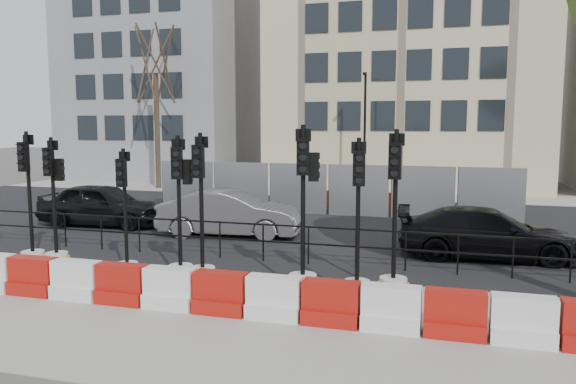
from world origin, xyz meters
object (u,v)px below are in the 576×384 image
(traffic_signal_d, at_px, (181,248))
(car_c, at_px, (487,233))
(traffic_signal_a, at_px, (32,240))
(traffic_signal_h, at_px, (393,264))
(car_a, at_px, (103,205))

(traffic_signal_d, height_order, car_c, traffic_signal_d)
(traffic_signal_a, bearing_deg, traffic_signal_d, -0.75)
(traffic_signal_h, bearing_deg, traffic_signal_d, -175.09)
(traffic_signal_a, distance_m, traffic_signal_h, 8.84)
(traffic_signal_h, bearing_deg, traffic_signal_a, -177.58)
(traffic_signal_h, height_order, car_a, traffic_signal_h)
(car_a, xyz_separation_m, car_c, (12.56, -1.29, -0.08))
(traffic_signal_a, relative_size, car_a, 0.74)
(traffic_signal_d, bearing_deg, traffic_signal_h, -12.10)
(traffic_signal_a, relative_size, traffic_signal_h, 0.98)
(car_c, bearing_deg, car_a, 80.36)
(traffic_signal_d, bearing_deg, traffic_signal_a, 162.62)
(traffic_signal_a, height_order, car_c, traffic_signal_a)
(traffic_signal_d, distance_m, car_c, 7.97)
(traffic_signal_d, bearing_deg, car_c, 18.13)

